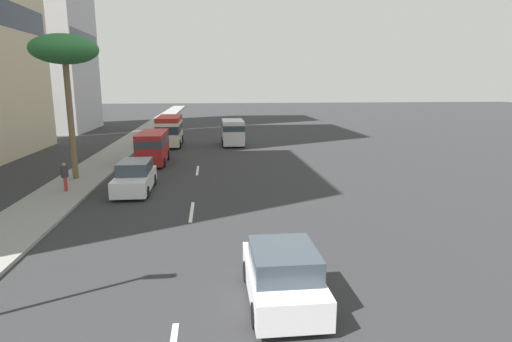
{
  "coord_description": "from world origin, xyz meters",
  "views": [
    {
      "loc": [
        -2.31,
        -1.0,
        6.01
      ],
      "look_at": [
        19.56,
        -3.38,
        1.37
      ],
      "focal_mm": 29.19,
      "sensor_mm": 36.0,
      "label": 1
    }
  ],
  "objects_px": {
    "car_third": "(283,275)",
    "palm_tree": "(64,52)",
    "car_lead": "(135,177)",
    "van_second": "(233,131)",
    "van_fifth": "(153,146)",
    "pedestrian_near_lamp": "(65,176)",
    "minibus_fourth": "(170,130)"
  },
  "relations": [
    {
      "from": "car_lead",
      "to": "minibus_fourth",
      "type": "distance_m",
      "value": 17.81
    },
    {
      "from": "car_third",
      "to": "palm_tree",
      "type": "distance_m",
      "value": 20.43
    },
    {
      "from": "car_lead",
      "to": "car_third",
      "type": "xyz_separation_m",
      "value": [
        -13.01,
        -6.24,
        -0.04
      ]
    },
    {
      "from": "van_second",
      "to": "van_fifth",
      "type": "relative_size",
      "value": 0.87
    },
    {
      "from": "car_third",
      "to": "minibus_fourth",
      "type": "xyz_separation_m",
      "value": [
        30.79,
        5.91,
        0.81
      ]
    },
    {
      "from": "car_lead",
      "to": "minibus_fourth",
      "type": "height_order",
      "value": "minibus_fourth"
    },
    {
      "from": "minibus_fourth",
      "to": "pedestrian_near_lamp",
      "type": "bearing_deg",
      "value": -12.85
    },
    {
      "from": "minibus_fourth",
      "to": "palm_tree",
      "type": "xyz_separation_m",
      "value": [
        -14.72,
        4.53,
        6.28
      ]
    },
    {
      "from": "van_second",
      "to": "car_third",
      "type": "relative_size",
      "value": 1.14
    },
    {
      "from": "van_second",
      "to": "car_third",
      "type": "height_order",
      "value": "van_second"
    },
    {
      "from": "car_lead",
      "to": "minibus_fourth",
      "type": "relative_size",
      "value": 0.79
    },
    {
      "from": "van_fifth",
      "to": "pedestrian_near_lamp",
      "type": "distance_m",
      "value": 9.32
    },
    {
      "from": "car_third",
      "to": "van_fifth",
      "type": "distance_m",
      "value": 22.34
    },
    {
      "from": "minibus_fourth",
      "to": "palm_tree",
      "type": "bearing_deg",
      "value": -17.09
    },
    {
      "from": "car_third",
      "to": "palm_tree",
      "type": "xyz_separation_m",
      "value": [
        16.07,
        10.43,
        7.09
      ]
    },
    {
      "from": "car_lead",
      "to": "pedestrian_near_lamp",
      "type": "xyz_separation_m",
      "value": [
        -0.14,
        3.76,
        0.21
      ]
    },
    {
      "from": "car_lead",
      "to": "van_second",
      "type": "height_order",
      "value": "van_second"
    },
    {
      "from": "van_second",
      "to": "van_fifth",
      "type": "height_order",
      "value": "van_second"
    },
    {
      "from": "van_second",
      "to": "car_third",
      "type": "bearing_deg",
      "value": 179.49
    },
    {
      "from": "car_third",
      "to": "van_second",
      "type": "bearing_deg",
      "value": -0.51
    },
    {
      "from": "car_lead",
      "to": "van_second",
      "type": "distance_m",
      "value": 18.61
    },
    {
      "from": "van_second",
      "to": "palm_tree",
      "type": "xyz_separation_m",
      "value": [
        -14.36,
        10.7,
        6.45
      ]
    },
    {
      "from": "car_third",
      "to": "minibus_fourth",
      "type": "height_order",
      "value": "minibus_fourth"
    },
    {
      "from": "car_third",
      "to": "van_fifth",
      "type": "bearing_deg",
      "value": 16.42
    },
    {
      "from": "car_third",
      "to": "palm_tree",
      "type": "bearing_deg",
      "value": 32.99
    },
    {
      "from": "van_second",
      "to": "pedestrian_near_lamp",
      "type": "bearing_deg",
      "value": 149.7
    },
    {
      "from": "palm_tree",
      "to": "van_second",
      "type": "bearing_deg",
      "value": -36.69
    },
    {
      "from": "minibus_fourth",
      "to": "pedestrian_near_lamp",
      "type": "relative_size",
      "value": 3.78
    },
    {
      "from": "car_third",
      "to": "pedestrian_near_lamp",
      "type": "distance_m",
      "value": 16.29
    },
    {
      "from": "van_fifth",
      "to": "minibus_fourth",
      "type": "bearing_deg",
      "value": 177.5
    },
    {
      "from": "van_second",
      "to": "car_third",
      "type": "distance_m",
      "value": 30.44
    },
    {
      "from": "van_fifth",
      "to": "van_second",
      "type": "bearing_deg",
      "value": 143.84
    }
  ]
}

